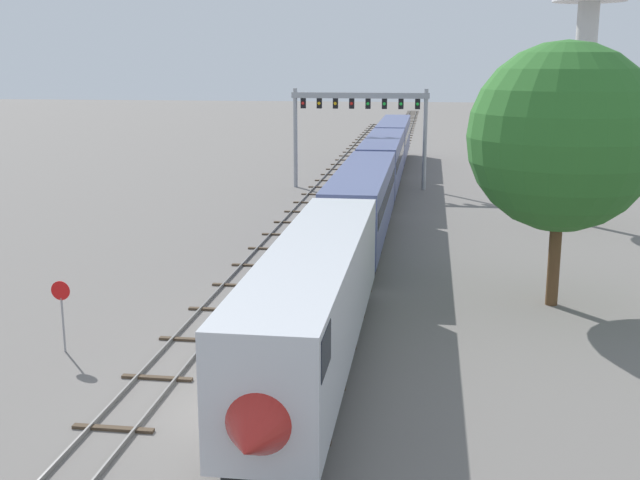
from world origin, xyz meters
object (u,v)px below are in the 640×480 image
passenger_train (375,180)px  trackside_tree_mid (563,138)px  stop_sign (62,306)px  trackside_tree_left (588,120)px  signal_gantry (360,115)px

passenger_train → trackside_tree_mid: trackside_tree_mid is taller
passenger_train → trackside_tree_mid: bearing=-64.8°
stop_sign → trackside_tree_left: trackside_tree_left is taller
stop_sign → trackside_tree_mid: (19.79, 8.95, 5.93)m
stop_sign → trackside_tree_mid: size_ratio=0.24×
signal_gantry → trackside_tree_mid: bearing=-70.0°
stop_sign → trackside_tree_mid: bearing=24.3°
passenger_train → signal_gantry: bearing=100.4°
signal_gantry → stop_sign: (-7.75, -42.01, -4.65)m
passenger_train → trackside_tree_left: trackside_tree_left is taller
stop_sign → trackside_tree_left: bearing=49.2°
trackside_tree_mid → stop_sign: bearing=-155.7°
signal_gantry → trackside_tree_mid: 35.21m
passenger_train → stop_sign: (-10.00, -29.77, -0.73)m
passenger_train → trackside_tree_mid: 23.59m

